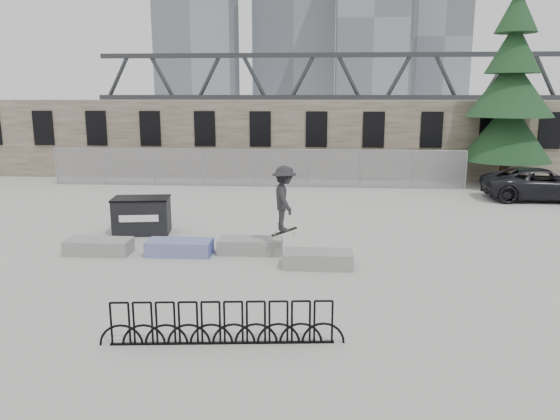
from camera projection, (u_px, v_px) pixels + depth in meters
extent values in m
plane|color=#A3A39F|center=(209.00, 254.00, 17.07)|extent=(120.00, 120.00, 0.00)
cube|color=brown|center=(263.00, 139.00, 32.43)|extent=(36.00, 2.50, 4.50)
cube|color=black|center=(43.00, 128.00, 31.96)|extent=(1.20, 0.12, 2.00)
cube|color=black|center=(96.00, 128.00, 31.74)|extent=(1.20, 0.12, 2.00)
cube|color=black|center=(150.00, 128.00, 31.51)|extent=(1.20, 0.12, 2.00)
cube|color=black|center=(205.00, 129.00, 31.28)|extent=(1.20, 0.12, 2.00)
cube|color=black|center=(260.00, 129.00, 31.05)|extent=(1.20, 0.12, 2.00)
cube|color=black|center=(317.00, 129.00, 30.82)|extent=(1.20, 0.12, 2.00)
cube|color=black|center=(374.00, 130.00, 30.60)|extent=(1.20, 0.12, 2.00)
cube|color=black|center=(432.00, 130.00, 30.37)|extent=(1.20, 0.12, 2.00)
cube|color=black|center=(490.00, 130.00, 30.14)|extent=(1.20, 0.12, 2.00)
cube|color=black|center=(550.00, 130.00, 29.91)|extent=(1.20, 0.12, 2.00)
cylinder|color=gray|center=(56.00, 166.00, 29.82)|extent=(0.06, 0.06, 2.00)
cylinder|color=gray|center=(105.00, 167.00, 29.63)|extent=(0.06, 0.06, 2.00)
cylinder|color=gray|center=(154.00, 167.00, 29.43)|extent=(0.06, 0.06, 2.00)
cylinder|color=gray|center=(205.00, 168.00, 29.23)|extent=(0.06, 0.06, 2.00)
cylinder|color=gray|center=(256.00, 168.00, 29.04)|extent=(0.06, 0.06, 2.00)
cylinder|color=gray|center=(307.00, 169.00, 28.84)|extent=(0.06, 0.06, 2.00)
cylinder|color=gray|center=(359.00, 169.00, 28.65)|extent=(0.06, 0.06, 2.00)
cylinder|color=gray|center=(413.00, 170.00, 28.45)|extent=(0.06, 0.06, 2.00)
cylinder|color=gray|center=(466.00, 170.00, 28.25)|extent=(0.06, 0.06, 2.00)
cube|color=#99999E|center=(256.00, 168.00, 29.04)|extent=(22.00, 0.02, 2.00)
cylinder|color=gray|center=(255.00, 149.00, 28.83)|extent=(22.00, 0.04, 0.04)
cube|color=gray|center=(99.00, 247.00, 17.07)|extent=(2.00, 0.90, 0.46)
cube|color=#2D471E|center=(98.00, 241.00, 17.03)|extent=(1.76, 0.66, 0.10)
cube|color=#3947AD|center=(180.00, 248.00, 16.96)|extent=(2.00, 0.90, 0.46)
cube|color=#2D471E|center=(179.00, 242.00, 16.92)|extent=(1.76, 0.66, 0.10)
cube|color=gray|center=(250.00, 246.00, 17.16)|extent=(2.00, 0.90, 0.46)
cube|color=#2D471E|center=(250.00, 240.00, 17.13)|extent=(1.76, 0.66, 0.10)
cube|color=gray|center=(318.00, 259.00, 15.76)|extent=(2.00, 0.90, 0.46)
cube|color=#2D471E|center=(318.00, 254.00, 15.73)|extent=(1.76, 0.66, 0.10)
cube|color=black|center=(142.00, 216.00, 19.47)|extent=(2.07, 1.42, 1.25)
cube|color=black|center=(141.00, 198.00, 19.34)|extent=(2.13, 1.47, 0.06)
cube|color=white|center=(139.00, 219.00, 18.88)|extent=(1.34, 0.21, 0.24)
cube|color=black|center=(223.00, 343.00, 10.97)|extent=(4.49, 0.49, 0.04)
torus|color=black|center=(120.00, 324.00, 10.84)|extent=(0.89, 0.13, 0.89)
torus|color=black|center=(143.00, 324.00, 10.85)|extent=(0.89, 0.13, 0.89)
torus|color=black|center=(166.00, 324.00, 10.86)|extent=(0.89, 0.13, 0.89)
torus|color=black|center=(188.00, 323.00, 10.87)|extent=(0.89, 0.13, 0.89)
torus|color=black|center=(211.00, 323.00, 10.88)|extent=(0.89, 0.13, 0.89)
torus|color=black|center=(233.00, 323.00, 10.89)|extent=(0.89, 0.13, 0.89)
torus|color=black|center=(256.00, 323.00, 10.90)|extent=(0.89, 0.13, 0.89)
torus|color=black|center=(278.00, 323.00, 10.91)|extent=(0.89, 0.13, 0.89)
torus|color=black|center=(301.00, 322.00, 10.92)|extent=(0.89, 0.13, 0.89)
torus|color=black|center=(323.00, 322.00, 10.93)|extent=(0.89, 0.13, 0.89)
cylinder|color=#38281E|center=(504.00, 161.00, 29.05)|extent=(0.50, 0.50, 2.69)
cone|color=black|center=(507.00, 130.00, 28.70)|extent=(4.61, 4.61, 3.20)
cone|color=black|center=(511.00, 87.00, 28.24)|extent=(4.43, 4.43, 3.00)
cone|color=black|center=(514.00, 47.00, 27.81)|extent=(2.78, 2.78, 2.60)
cone|color=black|center=(518.00, 10.00, 27.43)|extent=(2.12, 2.12, 2.20)
cube|color=slate|center=(197.00, 4.00, 101.77)|extent=(14.00, 12.00, 42.00)
cube|color=slate|center=(371.00, 22.00, 95.46)|extent=(12.00, 12.00, 34.00)
cube|color=slate|center=(439.00, 39.00, 104.63)|extent=(10.00, 10.00, 30.00)
cube|color=#2D3033|center=(373.00, 100.00, 69.11)|extent=(70.00, 3.00, 1.20)
cube|color=#2D3033|center=(374.00, 55.00, 67.95)|extent=(70.00, 0.60, 0.60)
cube|color=gray|center=(142.00, 115.00, 71.68)|extent=(2.00, 3.00, 4.00)
imported|color=black|center=(542.00, 184.00, 25.46)|extent=(5.41, 2.56, 1.49)
imported|color=#242426|center=(284.00, 199.00, 16.19)|extent=(1.04, 1.42, 1.97)
cube|color=black|center=(284.00, 232.00, 16.40)|extent=(0.79, 0.31, 0.27)
cylinder|color=beige|center=(275.00, 234.00, 16.37)|extent=(0.06, 0.03, 0.06)
cylinder|color=beige|center=(275.00, 233.00, 16.50)|extent=(0.06, 0.03, 0.06)
cylinder|color=beige|center=(293.00, 234.00, 16.33)|extent=(0.06, 0.03, 0.06)
cylinder|color=beige|center=(294.00, 233.00, 16.46)|extent=(0.06, 0.03, 0.06)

